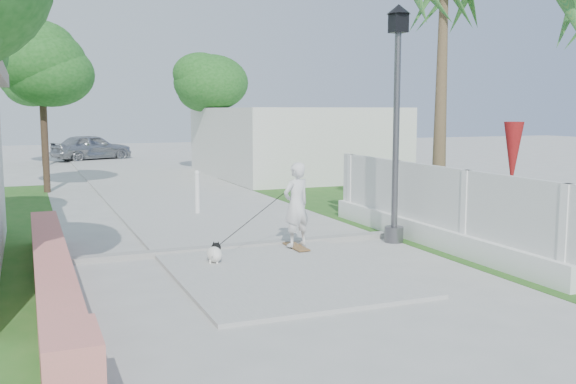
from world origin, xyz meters
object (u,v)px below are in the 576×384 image
bollard (197,191)px  skateboarder (269,213)px  street_lamp (396,115)px  patio_umbrella (513,155)px  dog (215,253)px  parked_car (92,147)px

bollard → skateboarder: size_ratio=0.55×
street_lamp → patio_umbrella: size_ratio=1.93×
street_lamp → skateboarder: street_lamp is taller
patio_umbrella → skateboarder: bearing=168.6°
street_lamp → bollard: size_ratio=4.07×
dog → bollard: bearing=103.4°
bollard → dog: bearing=-101.2°
street_lamp → skateboarder: (-2.58, -0.10, -1.69)m
street_lamp → parked_car: bearing=98.3°
street_lamp → skateboarder: 3.09m
parked_car → patio_umbrella: bearing=172.3°
patio_umbrella → skateboarder: patio_umbrella is taller
bollard → street_lamp: bearing=-59.0°
street_lamp → bollard: 5.56m
bollard → parked_car: (-0.69, 18.61, 0.08)m
dog → street_lamp: bearing=32.1°
street_lamp → patio_umbrella: 2.27m
street_lamp → dog: 4.33m
patio_umbrella → bollard: bearing=129.9°
skateboarder → parked_car: bearing=-105.3°
dog → parked_car: parked_car is taller
dog → parked_car: size_ratio=0.13×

